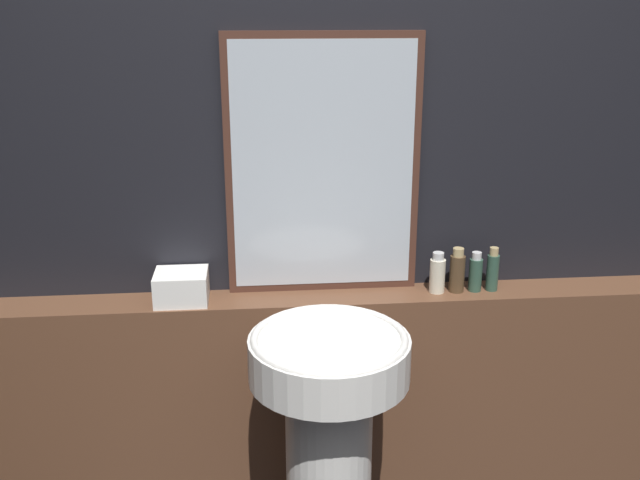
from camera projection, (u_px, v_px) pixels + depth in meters
The scene contains 9 objects.
wall_back at pixel (340, 189), 2.52m from camera, with size 8.00×0.06×2.50m.
vanity_counter at pixel (341, 405), 2.66m from camera, with size 2.96×0.18×0.89m.
pedestal_sink at pixel (329, 437), 2.24m from camera, with size 0.49×0.49×0.93m.
mirror at pixel (323, 167), 2.44m from camera, with size 0.67×0.03×0.90m.
towel_stack at pixel (182, 287), 2.46m from camera, with size 0.18×0.16×0.11m.
shampoo_bottle at pixel (437, 274), 2.53m from camera, with size 0.06×0.06×0.15m.
conditioner_bottle at pixel (457, 272), 2.53m from camera, with size 0.05×0.05×0.16m.
lotion_bottle at pixel (476, 273), 2.54m from camera, with size 0.05×0.05×0.15m.
body_wash_bottle at pixel (493, 271), 2.55m from camera, with size 0.04×0.04×0.16m.
Camera 1 is at (-0.30, -0.82, 1.87)m, focal length 40.00 mm.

